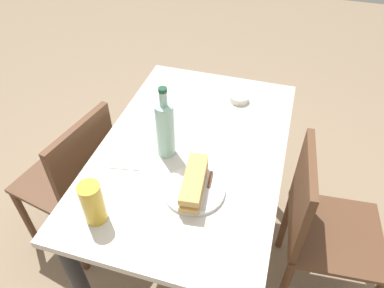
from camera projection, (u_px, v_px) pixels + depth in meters
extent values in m
plane|color=#8C755B|center=(192.00, 249.00, 2.00)|extent=(8.00, 8.00, 0.00)
cube|color=beige|center=(192.00, 150.00, 1.48)|extent=(1.14, 0.74, 0.03)
cylinder|color=#262628|center=(167.00, 131.00, 2.17)|extent=(0.06, 0.06, 0.75)
cylinder|color=#262628|center=(82.00, 288.00, 1.45)|extent=(0.06, 0.06, 0.75)
cylinder|color=#262628|center=(270.00, 151.00, 2.04)|extent=(0.06, 0.06, 0.75)
cube|color=brown|center=(335.00, 234.00, 1.57)|extent=(0.43, 0.43, 0.02)
cube|color=brown|center=(302.00, 196.00, 1.45)|extent=(0.38, 0.06, 0.40)
cylinder|color=brown|center=(357.00, 235.00, 1.82)|extent=(0.04, 0.04, 0.43)
cylinder|color=brown|center=(283.00, 288.00, 1.62)|extent=(0.04, 0.04, 0.43)
cylinder|color=brown|center=(285.00, 223.00, 1.88)|extent=(0.04, 0.04, 0.43)
cube|color=brown|center=(65.00, 178.00, 1.81)|extent=(0.47, 0.47, 0.02)
cube|color=brown|center=(86.00, 161.00, 1.60)|extent=(0.38, 0.10, 0.40)
cylinder|color=brown|center=(72.00, 173.00, 2.14)|extent=(0.04, 0.04, 0.43)
cylinder|color=brown|center=(25.00, 217.00, 1.90)|extent=(0.04, 0.04, 0.43)
cylinder|color=brown|center=(122.00, 195.00, 2.01)|extent=(0.04, 0.04, 0.43)
cylinder|color=brown|center=(78.00, 245.00, 1.78)|extent=(0.04, 0.04, 0.43)
cylinder|color=white|center=(194.00, 190.00, 1.30)|extent=(0.22, 0.22, 0.01)
cube|color=tan|center=(194.00, 187.00, 1.28)|extent=(0.23, 0.10, 0.02)
cube|color=#DBC66B|center=(194.00, 183.00, 1.27)|extent=(0.22, 0.09, 0.02)
cube|color=tan|center=(194.00, 178.00, 1.25)|extent=(0.23, 0.10, 0.02)
cube|color=silver|center=(206.00, 199.00, 1.26)|extent=(0.10, 0.02, 0.00)
cube|color=#59331E|center=(210.00, 180.00, 1.32)|extent=(0.08, 0.02, 0.01)
cylinder|color=#99C6B7|center=(165.00, 130.00, 1.37)|extent=(0.07, 0.07, 0.23)
cylinder|color=#99C6B7|center=(163.00, 99.00, 1.27)|extent=(0.03, 0.03, 0.06)
cylinder|color=#19472D|center=(163.00, 90.00, 1.25)|extent=(0.03, 0.03, 0.02)
cylinder|color=gold|center=(93.00, 203.00, 1.16)|extent=(0.07, 0.07, 0.16)
cylinder|color=silver|center=(239.00, 98.00, 1.70)|extent=(0.09, 0.09, 0.03)
cube|color=white|center=(125.00, 156.00, 1.43)|extent=(0.16, 0.16, 0.00)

